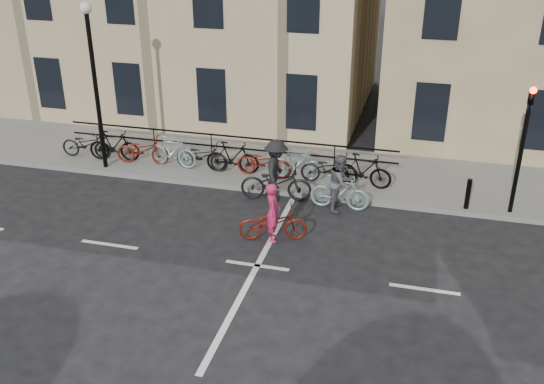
% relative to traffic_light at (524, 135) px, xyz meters
% --- Properties ---
extents(ground, '(120.00, 120.00, 0.00)m').
position_rel_traffic_light_xyz_m(ground, '(-6.20, -4.34, -2.45)').
color(ground, black).
rests_on(ground, ground).
extents(sidewalk, '(46.00, 4.00, 0.15)m').
position_rel_traffic_light_xyz_m(sidewalk, '(-10.20, 1.66, -2.38)').
color(sidewalk, slate).
rests_on(sidewalk, ground).
extents(traffic_light, '(0.18, 0.30, 3.90)m').
position_rel_traffic_light_xyz_m(traffic_light, '(0.00, 0.00, 0.00)').
color(traffic_light, black).
rests_on(traffic_light, sidewalk).
extents(lamp_post, '(0.36, 0.36, 5.28)m').
position_rel_traffic_light_xyz_m(lamp_post, '(-12.70, 0.06, 1.04)').
color(lamp_post, black).
rests_on(lamp_post, sidewalk).
extents(bollard_east, '(0.14, 0.14, 0.90)m').
position_rel_traffic_light_xyz_m(bollard_east, '(-1.20, -0.09, -1.85)').
color(bollard_east, black).
rests_on(bollard_east, sidewalk).
extents(parked_bikes, '(11.45, 1.23, 1.05)m').
position_rel_traffic_light_xyz_m(parked_bikes, '(-9.02, 0.70, -1.81)').
color(parked_bikes, black).
rests_on(parked_bikes, sidewalk).
extents(cyclist_pink, '(1.90, 1.09, 1.60)m').
position_rel_traffic_light_xyz_m(cyclist_pink, '(-6.16, -2.97, -1.90)').
color(cyclist_pink, maroon).
rests_on(cyclist_pink, ground).
extents(cyclist_grey, '(1.74, 0.83, 1.67)m').
position_rel_traffic_light_xyz_m(cyclist_grey, '(-4.76, -0.74, -1.78)').
color(cyclist_grey, '#86ACAF').
rests_on(cyclist_grey, ground).
extents(cyclist_dark, '(2.20, 1.30, 1.89)m').
position_rel_traffic_light_xyz_m(cyclist_dark, '(-6.68, -0.63, -1.71)').
color(cyclist_dark, black).
rests_on(cyclist_dark, ground).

